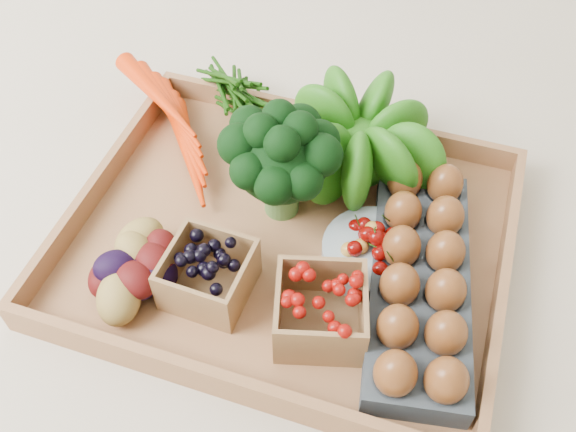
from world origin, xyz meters
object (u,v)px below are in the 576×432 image
(cherry_bowl, at_px, (374,255))
(egg_carton, at_px, (418,284))
(broccoli, at_px, (281,178))
(tray, at_px, (288,241))

(cherry_bowl, distance_m, egg_carton, 0.07)
(broccoli, bearing_deg, cherry_bowl, -19.87)
(tray, bearing_deg, cherry_bowl, -2.08)
(broccoli, relative_size, cherry_bowl, 1.17)
(tray, distance_m, cherry_bowl, 0.12)
(broccoli, bearing_deg, tray, -61.96)
(tray, relative_size, egg_carton, 1.68)
(cherry_bowl, bearing_deg, broccoli, 160.13)
(tray, bearing_deg, broccoli, 118.04)
(cherry_bowl, relative_size, egg_carton, 0.40)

